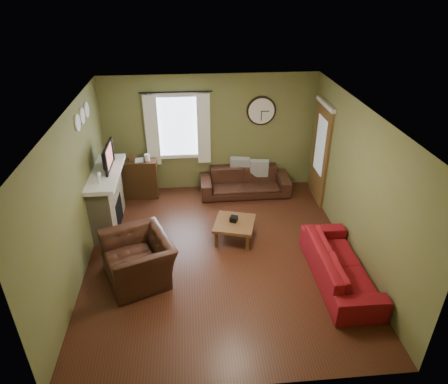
{
  "coord_description": "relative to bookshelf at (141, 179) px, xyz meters",
  "views": [
    {
      "loc": [
        -0.45,
        -5.66,
        4.43
      ],
      "look_at": [
        0.1,
        0.4,
        1.05
      ],
      "focal_mm": 32.0,
      "sensor_mm": 36.0,
      "label": 1
    }
  ],
  "objects": [
    {
      "name": "mantel",
      "position": [
        -0.5,
        -1.1,
        0.7
      ],
      "size": [
        0.58,
        1.6,
        0.08
      ],
      "primitive_type": "cube",
      "color": "white",
      "rests_on": "fireplace"
    },
    {
      "name": "sofa_red",
      "position": [
        3.44,
        -3.07,
        -0.14
      ],
      "size": [
        0.79,
        2.02,
        0.59
      ],
      "primitive_type": "imported",
      "rotation": [
        0.0,
        0.0,
        1.57
      ],
      "color": "maroon",
      "rests_on": "floor"
    },
    {
      "name": "bookshelf",
      "position": [
        0.0,
        0.0,
        0.0
      ],
      "size": [
        0.73,
        0.31,
        0.87
      ],
      "primitive_type": null,
      "color": "#34200F",
      "rests_on": "floor"
    },
    {
      "name": "wall_clock",
      "position": [
        2.67,
        0.3,
        1.36
      ],
      "size": [
        0.64,
        0.06,
        0.64
      ],
      "primitive_type": null,
      "color": "white",
      "rests_on": "wall_back"
    },
    {
      "name": "tv_screen",
      "position": [
        -0.4,
        -0.95,
        0.97
      ],
      "size": [
        0.02,
        0.62,
        0.36
      ],
      "primitive_type": "cube",
      "color": "#994C3F",
      "rests_on": "mantel"
    },
    {
      "name": "wall_right",
      "position": [
        3.87,
        -2.25,
        0.86
      ],
      "size": [
        0.0,
        5.2,
        2.6
      ],
      "primitive_type": "cube",
      "color": "olive",
      "rests_on": "ground"
    },
    {
      "name": "door",
      "position": [
        3.84,
        -0.4,
        0.61
      ],
      "size": [
        0.05,
        0.9,
        2.1
      ],
      "primitive_type": "cube",
      "color": "brown",
      "rests_on": "floor"
    },
    {
      "name": "wine_glass_a",
      "position": [
        -0.48,
        -1.61,
        0.84
      ],
      "size": [
        0.07,
        0.07,
        0.19
      ],
      "primitive_type": null,
      "color": "white",
      "rests_on": "mantel"
    },
    {
      "name": "wall_back",
      "position": [
        1.57,
        0.35,
        0.86
      ],
      "size": [
        4.6,
        0.0,
        2.6
      ],
      "primitive_type": "cube",
      "color": "olive",
      "rests_on": "ground"
    },
    {
      "name": "floor",
      "position": [
        1.57,
        -2.25,
        -0.44
      ],
      "size": [
        4.6,
        5.2,
        0.0
      ],
      "primitive_type": "cube",
      "color": "#411F12",
      "rests_on": "ground"
    },
    {
      "name": "pillow_right",
      "position": [
        2.22,
        0.21,
        0.11
      ],
      "size": [
        0.47,
        0.22,
        0.45
      ],
      "primitive_type": "cube",
      "rotation": [
        0.0,
        0.0,
        -0.2
      ],
      "color": "#9FA5A5",
      "rests_on": "sofa_brown"
    },
    {
      "name": "medallion_right",
      "position": [
        -0.71,
        -0.75,
        1.81
      ],
      "size": [
        0.28,
        0.28,
        0.03
      ],
      "primitive_type": "cylinder",
      "color": "white",
      "rests_on": "wall_left"
    },
    {
      "name": "coffee_table",
      "position": [
        1.87,
        -1.8,
        -0.25
      ],
      "size": [
        0.88,
        0.88,
        0.38
      ],
      "primitive_type": null,
      "rotation": [
        0.0,
        0.0,
        -0.27
      ],
      "color": "brown",
      "rests_on": "floor"
    },
    {
      "name": "tissue_box",
      "position": [
        1.85,
        -1.77,
        -0.04
      ],
      "size": [
        0.17,
        0.17,
        0.1
      ],
      "primitive_type": "cube",
      "rotation": [
        0.0,
        0.0,
        -0.42
      ],
      "color": "black",
      "rests_on": "coffee_table"
    },
    {
      "name": "medallion_mid",
      "position": [
        -0.71,
        -1.1,
        1.81
      ],
      "size": [
        0.28,
        0.28,
        0.03
      ],
      "primitive_type": "cylinder",
      "color": "white",
      "rests_on": "wall_left"
    },
    {
      "name": "wall_left",
      "position": [
        -0.73,
        -2.25,
        0.86
      ],
      "size": [
        0.0,
        5.2,
        2.6
      ],
      "primitive_type": "cube",
      "color": "olive",
      "rests_on": "ground"
    },
    {
      "name": "fireplace",
      "position": [
        -0.53,
        -1.1,
        0.11
      ],
      "size": [
        0.4,
        1.4,
        1.1
      ],
      "primitive_type": "cube",
      "color": "tan",
      "rests_on": "floor"
    },
    {
      "name": "firebox",
      "position": [
        -0.34,
        -1.1,
        -0.14
      ],
      "size": [
        0.04,
        0.6,
        0.55
      ],
      "primitive_type": "cube",
      "color": "black",
      "rests_on": "fireplace"
    },
    {
      "name": "curtain_rod",
      "position": [
        0.87,
        0.23,
        1.83
      ],
      "size": [
        0.03,
        0.03,
        1.5
      ],
      "primitive_type": "cylinder",
      "color": "black",
      "rests_on": "wall_back"
    },
    {
      "name": "wall_front",
      "position": [
        1.57,
        -4.85,
        0.86
      ],
      "size": [
        4.6,
        0.0,
        2.6
      ],
      "primitive_type": "cube",
      "color": "olive",
      "rests_on": "ground"
    },
    {
      "name": "sofa_brown",
      "position": [
        2.3,
        -0.05,
        -0.15
      ],
      "size": [
        1.98,
        0.77,
        0.58
      ],
      "primitive_type": "imported",
      "color": "#351C13",
      "rests_on": "floor"
    },
    {
      "name": "medallion_left",
      "position": [
        -0.71,
        -1.45,
        1.81
      ],
      "size": [
        0.28,
        0.28,
        0.03
      ],
      "primitive_type": "cylinder",
      "color": "white",
      "rests_on": "wall_left"
    },
    {
      "name": "tv",
      "position": [
        -0.48,
        -0.95,
        0.92
      ],
      "size": [
        0.08,
        0.6,
        0.35
      ],
      "primitive_type": "imported",
      "rotation": [
        0.0,
        0.0,
        1.57
      ],
      "color": "black",
      "rests_on": "mantel"
    },
    {
      "name": "book",
      "position": [
        -0.08,
        -0.01,
        0.53
      ],
      "size": [
        0.2,
        0.26,
        0.02
      ],
      "primitive_type": "imported",
      "rotation": [
        0.0,
        0.0,
        0.09
      ],
      "color": "brown",
      "rests_on": "bookshelf"
    },
    {
      "name": "ceiling",
      "position": [
        1.57,
        -2.25,
        2.16
      ],
      "size": [
        4.6,
        5.2,
        0.0
      ],
      "primitive_type": "cube",
      "color": "white",
      "rests_on": "ground"
    },
    {
      "name": "pillow_left",
      "position": [
        2.64,
        0.07,
        0.11
      ],
      "size": [
        0.42,
        0.17,
        0.41
      ],
      "primitive_type": "cube",
      "rotation": [
        0.0,
        0.0,
        -0.12
      ],
      "color": "#9FA5A5",
      "rests_on": "sofa_brown"
    },
    {
      "name": "curtain_right",
      "position": [
        1.42,
        0.23,
        1.01
      ],
      "size": [
        0.28,
        0.04,
        1.55
      ],
      "primitive_type": "cube",
      "color": "white",
      "rests_on": "wall_back"
    },
    {
      "name": "wine_glass_b",
      "position": [
        -0.48,
        -1.56,
        0.85
      ],
      "size": [
        0.07,
        0.07,
        0.21
      ],
      "primitive_type": null,
      "color": "white",
      "rests_on": "mantel"
    },
    {
      "name": "curtain_left",
      "position": [
        0.32,
        0.23,
        1.01
      ],
      "size": [
        0.28,
        0.04,
        1.55
      ],
      "primitive_type": "cube",
      "color": "white",
      "rests_on": "wall_back"
    },
    {
      "name": "armchair",
      "position": [
        0.2,
        -2.71,
        -0.07
      ],
      "size": [
        1.35,
        1.43,
        0.74
      ],
      "primitive_type": "imported",
      "rotation": [
        0.0,
        0.0,
        -1.19
      ],
      "color": "#351C13",
      "rests_on": "floor"
    },
    {
      "name": "window_pane",
      "position": [
        0.87,
        0.33,
        1.06
      ],
      "size": [
        1.0,
        0.02,
        1.3
      ],
      "primitive_type": null,
      "color": "silver",
      "rests_on": "wall_back"
    }
  ]
}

